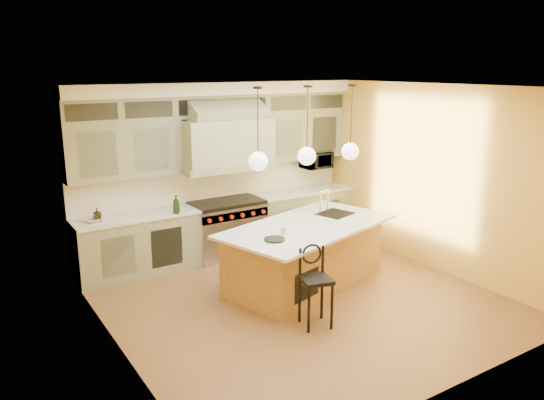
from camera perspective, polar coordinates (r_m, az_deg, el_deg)
floor at (r=7.49m, az=3.07°, el=-10.69°), size 5.00×5.00×0.00m
ceiling at (r=6.80m, az=3.40°, el=12.08°), size 5.00×5.00×0.00m
wall_back at (r=9.10m, az=-6.02°, el=3.37°), size 5.00×0.00×5.00m
wall_front at (r=5.27m, az=19.38°, el=-5.47°), size 5.00×0.00×5.00m
wall_left at (r=5.95m, az=-16.75°, el=-3.04°), size 0.00×5.00×5.00m
wall_right at (r=8.67m, az=16.78°, el=2.30°), size 0.00×5.00×5.00m
back_cabinetry at (r=8.87m, az=-5.24°, el=2.98°), size 5.00×0.77×2.90m
range at (r=9.02m, az=-4.84°, el=-3.00°), size 1.20×0.74×0.96m
kitchen_island at (r=7.87m, az=3.62°, el=-5.73°), size 2.93×2.06×1.35m
counter_stool at (r=6.62m, az=4.66°, el=-8.72°), size 0.43×0.43×1.03m
microwave at (r=9.91m, az=4.79°, el=4.30°), size 0.54×0.37×0.30m
oil_bottle_a at (r=8.27m, az=-10.27°, el=-0.47°), size 0.11×0.11×0.29m
oil_bottle_b at (r=8.16m, az=-18.29°, el=-1.50°), size 0.10×0.10×0.21m
fruit_bowl at (r=8.16m, az=-18.63°, el=-2.03°), size 0.29×0.29×0.06m
cup at (r=7.25m, az=1.25°, el=-3.35°), size 0.10×0.10×0.09m
pendant_left at (r=7.05m, az=-1.51°, el=4.40°), size 0.26×0.26×1.11m
pendant_center at (r=7.49m, az=3.76°, el=4.96°), size 0.26×0.26×1.11m
pendant_right at (r=7.98m, az=8.42°, el=5.42°), size 0.26×0.26×1.11m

